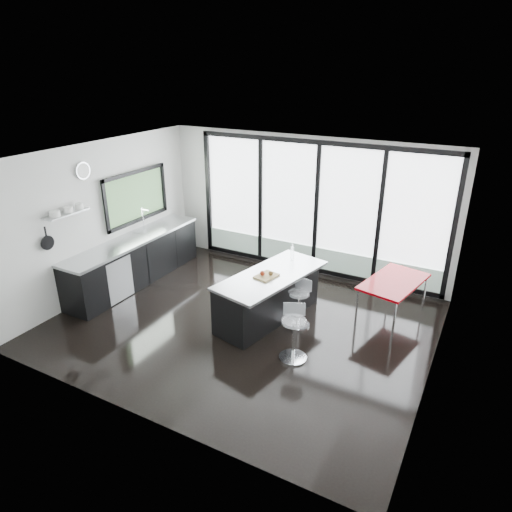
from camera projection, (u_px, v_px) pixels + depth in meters
The scene contains 11 objects.
floor at pixel (242, 324), 7.70m from camera, with size 6.00×5.00×0.00m, color black.
ceiling at pixel (240, 157), 6.60m from camera, with size 6.00×5.00×0.00m, color white.
wall_back at pixel (315, 215), 9.08m from camera, with size 6.00×0.09×2.80m.
wall_front at pixel (130, 320), 5.13m from camera, with size 6.00×0.00×2.80m, color beige.
wall_left at pixel (112, 206), 8.61m from camera, with size 0.26×5.00×2.80m.
wall_right at pixel (444, 288), 5.84m from camera, with size 0.00×5.00×2.80m, color beige.
counter_cabinets at pixel (135, 260), 9.01m from camera, with size 0.69×3.24×1.36m.
island at pixel (268, 295), 7.73m from camera, with size 1.30×2.22×1.10m.
bar_stool_near at pixel (293, 339), 6.67m from camera, with size 0.42×0.42×0.66m, color silver.
bar_stool_far at pixel (298, 309), 7.53m from camera, with size 0.40×0.40×0.63m, color silver.
red_table at pixel (392, 299), 7.75m from camera, with size 0.75×1.32×0.71m, color #7D0005.
Camera 1 is at (3.36, -5.73, 4.08)m, focal length 32.00 mm.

